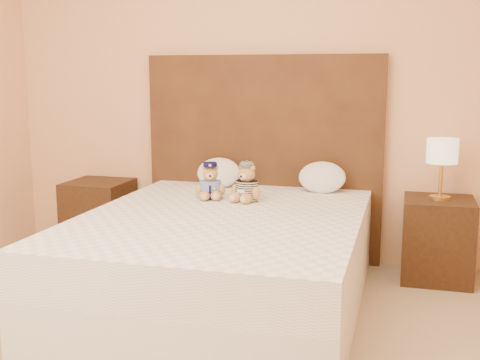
# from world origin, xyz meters

# --- Properties ---
(bed) EXTENTS (1.60, 2.00, 0.55)m
(bed) POSITION_xyz_m (0.00, 1.20, 0.28)
(bed) COLOR white
(bed) RESTS_ON ground
(headboard) EXTENTS (1.75, 0.08, 1.50)m
(headboard) POSITION_xyz_m (0.00, 2.21, 0.75)
(headboard) COLOR #4C3017
(headboard) RESTS_ON ground
(nightstand_left) EXTENTS (0.45, 0.45, 0.55)m
(nightstand_left) POSITION_xyz_m (-1.25, 2.00, 0.28)
(nightstand_left) COLOR #372211
(nightstand_left) RESTS_ON ground
(nightstand_right) EXTENTS (0.45, 0.45, 0.55)m
(nightstand_right) POSITION_xyz_m (1.25, 2.00, 0.28)
(nightstand_right) COLOR #372211
(nightstand_right) RESTS_ON ground
(lamp) EXTENTS (0.20, 0.20, 0.40)m
(lamp) POSITION_xyz_m (1.25, 2.00, 0.85)
(lamp) COLOR gold
(lamp) RESTS_ON nightstand_right
(teddy_police) EXTENTS (0.26, 0.25, 0.24)m
(teddy_police) POSITION_xyz_m (-0.21, 1.61, 0.67)
(teddy_police) COLOR #B18045
(teddy_police) RESTS_ON bed
(teddy_prisoner) EXTENTS (0.27, 0.27, 0.25)m
(teddy_prisoner) POSITION_xyz_m (0.04, 1.59, 0.67)
(teddy_prisoner) COLOR #B18045
(teddy_prisoner) RESTS_ON bed
(pillow_left) EXTENTS (0.32, 0.21, 0.23)m
(pillow_left) POSITION_xyz_m (-0.29, 2.03, 0.66)
(pillow_left) COLOR white
(pillow_left) RESTS_ON bed
(pillow_right) EXTENTS (0.33, 0.21, 0.23)m
(pillow_right) POSITION_xyz_m (0.47, 2.03, 0.67)
(pillow_right) COLOR white
(pillow_right) RESTS_ON bed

